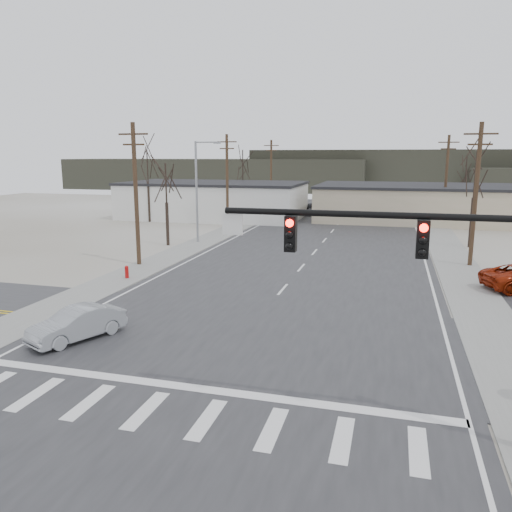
{
  "coord_description": "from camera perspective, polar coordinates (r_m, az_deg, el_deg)",
  "views": [
    {
      "loc": [
        6.02,
        -19.68,
        7.73
      ],
      "look_at": [
        -0.77,
        4.89,
        2.6
      ],
      "focal_mm": 35.0,
      "sensor_mm": 36.0,
      "label": 1
    }
  ],
  "objects": [
    {
      "name": "tree_left_far",
      "position": [
        68.68,
        -1.53,
        10.16
      ],
      "size": [
        3.96,
        3.96,
        8.82
      ],
      "color": "#2D201B",
      "rests_on": "ground"
    },
    {
      "name": "car_far_b",
      "position": [
        67.58,
        6.32,
        5.42
      ],
      "size": [
        2.82,
        4.76,
        1.52
      ],
      "primitive_type": "imported",
      "rotation": [
        0.0,
        0.0,
        0.25
      ],
      "color": "black",
      "rests_on": "main_road"
    },
    {
      "name": "hill_center",
      "position": [
        116.08,
        20.14,
        9.09
      ],
      "size": [
        80.0,
        18.0,
        9.0
      ],
      "primitive_type": "cube",
      "color": "#333026",
      "rests_on": "ground"
    },
    {
      "name": "upole_left_d",
      "position": [
        73.84,
        1.73,
        9.42
      ],
      "size": [
        2.2,
        0.3,
        10.0
      ],
      "color": "#41291E",
      "rests_on": "ground"
    },
    {
      "name": "sedan_crossing",
      "position": [
        22.69,
        -19.76,
        -7.3
      ],
      "size": [
        3.01,
        4.35,
        1.36
      ],
      "primitive_type": "imported",
      "rotation": [
        0.0,
        0.0,
        -0.42
      ],
      "color": "#94989E",
      "rests_on": "main_road"
    },
    {
      "name": "hill_left",
      "position": [
        119.05,
        -4.78,
        9.3
      ],
      "size": [
        70.0,
        18.0,
        7.0
      ],
      "primitive_type": "cube",
      "color": "#333026",
      "rests_on": "ground"
    },
    {
      "name": "car_far_a",
      "position": [
        70.08,
        13.0,
        5.38
      ],
      "size": [
        2.9,
        5.25,
        1.44
      ],
      "primitive_type": "imported",
      "rotation": [
        0.0,
        0.0,
        3.33
      ],
      "color": "black",
      "rests_on": "main_road"
    },
    {
      "name": "upole_right_b",
      "position": [
        59.99,
        20.9,
        8.24
      ],
      "size": [
        2.2,
        0.3,
        10.0
      ],
      "color": "#41291E",
      "rests_on": "ground"
    },
    {
      "name": "building_right_far",
      "position": [
        64.05,
        19.05,
        5.76
      ],
      "size": [
        26.3,
        14.3,
        4.3
      ],
      "color": "#C1AB93",
      "rests_on": "ground"
    },
    {
      "name": "sidewalk_left",
      "position": [
        43.71,
        -7.17,
        1.14
      ],
      "size": [
        3.0,
        90.0,
        0.06
      ],
      "primitive_type": "cube",
      "color": "gray",
      "rests_on": "ground"
    },
    {
      "name": "building_left_far",
      "position": [
        63.85,
        -4.82,
        6.41
      ],
      "size": [
        22.3,
        12.3,
        4.5
      ],
      "color": "silver",
      "rests_on": "ground"
    },
    {
      "name": "main_road",
      "position": [
        36.04,
        5.47,
        -1.03
      ],
      "size": [
        18.0,
        110.0,
        0.05
      ],
      "primitive_type": "cube",
      "color": "#29292B",
      "rests_on": "ground"
    },
    {
      "name": "streetlight_main",
      "position": [
        45.03,
        -6.58,
        7.93
      ],
      "size": [
        2.4,
        0.25,
        9.0
      ],
      "color": "gray",
      "rests_on": "ground"
    },
    {
      "name": "tree_right_mid",
      "position": [
        46.17,
        23.76,
        8.19
      ],
      "size": [
        3.74,
        3.74,
        8.33
      ],
      "color": "#2D201B",
      "rests_on": "ground"
    },
    {
      "name": "sidewalk_right",
      "position": [
        40.68,
        21.61,
        -0.35
      ],
      "size": [
        3.0,
        90.0,
        0.06
      ],
      "primitive_type": "cube",
      "color": "gray",
      "rests_on": "ground"
    },
    {
      "name": "tree_right_far",
      "position": [
        72.27,
        22.86,
        8.79
      ],
      "size": [
        3.52,
        3.52,
        7.84
      ],
      "color": "#2D201B",
      "rests_on": "ground"
    },
    {
      "name": "cross_road",
      "position": [
        21.98,
        -1.49,
        -9.16
      ],
      "size": [
        90.0,
        10.0,
        0.04
      ],
      "primitive_type": "cube",
      "color": "#29292B",
      "rests_on": "ground"
    },
    {
      "name": "tree_left_near",
      "position": [
        44.08,
        -10.25,
        7.94
      ],
      "size": [
        3.3,
        3.3,
        7.35
      ],
      "color": "#2D201B",
      "rests_on": "ground"
    },
    {
      "name": "traffic_signal_mast",
      "position": [
        13.95,
        22.76,
        -2.18
      ],
      "size": [
        8.95,
        0.43,
        7.2
      ],
      "color": "black",
      "rests_on": "ground"
    },
    {
      "name": "fire_hydrant",
      "position": [
        32.9,
        -14.55,
        -1.78
      ],
      "size": [
        0.24,
        0.24,
        0.87
      ],
      "color": "#A50C0C",
      "rests_on": "ground"
    },
    {
      "name": "upole_left_b",
      "position": [
        36.29,
        -13.57,
        7.1
      ],
      "size": [
        2.2,
        0.3,
        10.0
      ],
      "color": "#41291E",
      "rests_on": "ground"
    },
    {
      "name": "ground",
      "position": [
        21.99,
        -1.49,
        -9.21
      ],
      "size": [
        140.0,
        140.0,
        0.0
      ],
      "primitive_type": "plane",
      "color": "silver",
      "rests_on": "ground"
    },
    {
      "name": "upole_right_a",
      "position": [
        38.16,
        23.83,
        6.65
      ],
      "size": [
        2.2,
        0.3,
        10.0
      ],
      "color": "#41291E",
      "rests_on": "ground"
    },
    {
      "name": "tree_left_mid",
      "position": [
        60.57,
        -12.29,
        9.75
      ],
      "size": [
        3.96,
        3.96,
        8.82
      ],
      "color": "#2D201B",
      "rests_on": "ground"
    },
    {
      "name": "upole_left_c",
      "position": [
        54.63,
        -3.32,
        8.72
      ],
      "size": [
        2.2,
        0.3,
        10.0
      ],
      "color": "#41291E",
      "rests_on": "ground"
    }
  ]
}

